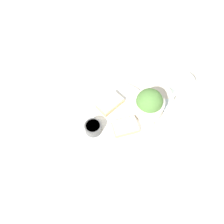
{
  "coord_description": "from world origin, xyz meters",
  "views": [
    {
      "loc": [
        0.13,
        0.38,
        0.73
      ],
      "look_at": [
        0.0,
        0.0,
        0.03
      ],
      "focal_mm": 35.0,
      "sensor_mm": 36.0,
      "label": 1
    }
  ],
  "objects": [
    {
      "name": "sauce_ramekin",
      "position": [
        0.08,
        0.04,
        0.03
      ],
      "size": [
        0.06,
        0.06,
        0.04
      ],
      "color": "#4C4C4C",
      "rests_on": "dinner_plate"
    },
    {
      "name": "ground_plane",
      "position": [
        0.0,
        0.0,
        0.0
      ],
      "size": [
        4.0,
        4.0,
        0.0
      ],
      "primitive_type": "plane",
      "color": "beige"
    },
    {
      "name": "salad_bowl",
      "position": [
        -0.14,
        0.02,
        0.06
      ],
      "size": [
        0.11,
        0.11,
        0.1
      ],
      "color": "silver",
      "rests_on": "dinner_plate"
    },
    {
      "name": "cheese_toast_near",
      "position": [
        -0.01,
        -0.04,
        0.03
      ],
      "size": [
        0.12,
        0.1,
        0.03
      ],
      "color": "tan",
      "rests_on": "dinner_plate"
    },
    {
      "name": "wine_glass",
      "position": [
        -0.23,
        0.03,
        0.11
      ],
      "size": [
        0.1,
        0.1,
        0.17
      ],
      "color": "silver",
      "rests_on": "ground_plane"
    },
    {
      "name": "dinner_plate",
      "position": [
        0.0,
        0.0,
        0.01
      ],
      "size": [
        0.32,
        0.32,
        0.01
      ],
      "color": "white",
      "rests_on": "ground_plane"
    },
    {
      "name": "fork",
      "position": [
        0.18,
        0.22,
        0.0
      ],
      "size": [
        0.18,
        0.02,
        0.01
      ],
      "color": "silver",
      "rests_on": "ground_plane"
    },
    {
      "name": "cheese_toast_far",
      "position": [
        -0.03,
        0.07,
        0.03
      ],
      "size": [
        0.09,
        0.07,
        0.03
      ],
      "color": "tan",
      "rests_on": "dinner_plate"
    }
  ]
}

